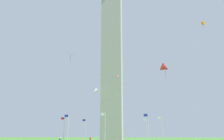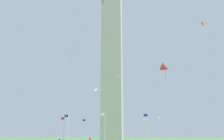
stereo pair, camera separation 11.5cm
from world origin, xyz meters
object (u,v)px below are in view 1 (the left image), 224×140
object	(u,v)px
kite_pink_box	(117,76)
kite_purple_diamond	(70,54)
flagpole_sw	(146,128)
obelisk_monument	(112,50)
flagpole_s	(162,128)
flagpole_se	(148,127)
flagpole_n	(64,128)
kite_orange_box	(203,23)
flagpole_nw	(85,129)
kite_white_delta	(95,91)
flagpole_e	(105,126)
flagpole_w	(117,129)
flagpole_ne	(68,127)
kite_red_delta	(165,68)

from	to	relation	value
kite_pink_box	kite_purple_diamond	bearing A→B (deg)	32.80
flagpole_sw	obelisk_monument	bearing A→B (deg)	45.18
kite_pink_box	flagpole_s	bearing A→B (deg)	-137.51
flagpole_se	flagpole_sw	distance (m)	20.70
flagpole_n	kite_purple_diamond	world-z (taller)	kite_purple_diamond
flagpole_s	kite_orange_box	xyz separation A→B (m)	(-9.49, 17.95, 23.93)
flagpole_n	flagpole_s	xyz separation A→B (m)	(-29.28, 0.00, 0.00)
flagpole_s	flagpole_n	bearing A→B (deg)	-0.00
flagpole_nw	kite_white_delta	world-z (taller)	kite_white_delta
flagpole_n	flagpole_sw	world-z (taller)	same
flagpole_se	flagpole_e	bearing A→B (deg)	22.50
flagpole_e	flagpole_w	bearing A→B (deg)	-90.00
flagpole_s	kite_white_delta	distance (m)	22.07
obelisk_monument	kite_purple_diamond	world-z (taller)	obelisk_monument
flagpole_w	kite_white_delta	xyz separation A→B (m)	(3.93, 21.23, 9.94)
kite_pink_box	kite_orange_box	bearing A→B (deg)	161.65
flagpole_n	flagpole_w	xyz separation A→B (m)	(-14.64, -14.64, 0.00)
obelisk_monument	flagpole_w	size ratio (longest dim) A/B	7.71
flagpole_ne	flagpole_w	world-z (taller)	same
flagpole_e	flagpole_se	distance (m)	11.21
flagpole_e	flagpole_s	size ratio (longest dim) A/B	1.00
flagpole_ne	kite_red_delta	size ratio (longest dim) A/B	2.28
flagpole_ne	flagpole_e	world-z (taller)	same
flagpole_se	kite_white_delta	xyz separation A→B (m)	(14.28, -3.76, 9.94)
kite_orange_box	flagpole_sw	bearing A→B (deg)	-64.05
obelisk_monument	flagpole_w	bearing A→B (deg)	-89.75
flagpole_sw	kite_red_delta	xyz separation A→B (m)	(-3.25, 37.99, 10.54)
flagpole_e	kite_orange_box	distance (m)	34.15
kite_pink_box	kite_red_delta	world-z (taller)	kite_pink_box
flagpole_ne	flagpole_nw	distance (m)	20.70
flagpole_e	flagpole_w	distance (m)	29.28
flagpole_sw	kite_orange_box	bearing A→B (deg)	115.95
obelisk_monument	kite_pink_box	bearing A→B (deg)	103.99
kite_white_delta	flagpole_n	bearing A→B (deg)	-31.63
flagpole_w	kite_pink_box	world-z (taller)	kite_pink_box
flagpole_sw	flagpole_w	xyz separation A→B (m)	(10.35, -4.29, 0.00)
kite_purple_diamond	kite_white_delta	bearing A→B (deg)	-110.72
flagpole_sw	flagpole_e	bearing A→B (deg)	67.50
flagpole_sw	kite_orange_box	xyz separation A→B (m)	(-13.78, 28.30, 23.93)
flagpole_se	flagpole_w	xyz separation A→B (m)	(10.35, -24.99, 0.00)
kite_white_delta	kite_red_delta	distance (m)	27.40
kite_pink_box	obelisk_monument	bearing A→B (deg)	-76.01
obelisk_monument	flagpole_ne	world-z (taller)	obelisk_monument
flagpole_w	flagpole_se	bearing A→B (deg)	112.50
flagpole_ne	flagpole_sw	xyz separation A→B (m)	(-20.70, -20.70, 0.00)
obelisk_monument	flagpole_ne	distance (m)	28.32
flagpole_n	kite_white_delta	size ratio (longest dim) A/B	2.88
flagpole_nw	kite_purple_diamond	xyz separation A→B (m)	(-2.12, 28.31, 17.44)
flagpole_se	kite_purple_diamond	size ratio (longest dim) A/B	2.83
flagpole_se	kite_white_delta	world-z (taller)	kite_white_delta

